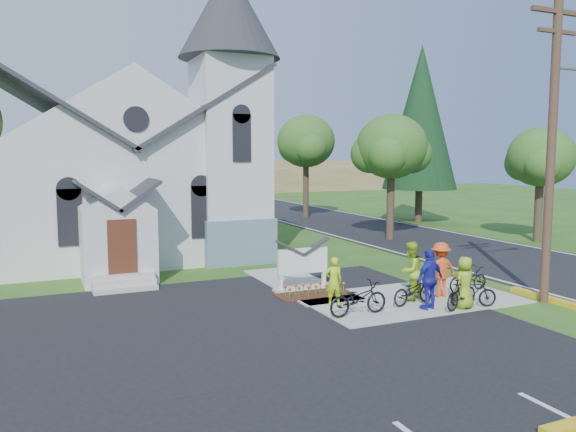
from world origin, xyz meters
name	(u,v)px	position (x,y,z in m)	size (l,w,h in m)	color
ground	(381,308)	(0.00, 0.00, 0.00)	(120.00, 120.00, 0.00)	#275217
parking_lot	(173,363)	(-7.00, -2.00, 0.01)	(20.00, 16.00, 0.02)	black
road	(382,231)	(10.00, 15.00, 0.01)	(8.00, 90.00, 0.02)	black
sidewalk	(411,299)	(1.50, 0.50, 0.03)	(7.00, 4.00, 0.05)	#A6A195
church	(134,145)	(-5.48, 12.48, 5.25)	(12.35, 12.00, 13.00)	silver
church_sign	(303,261)	(-1.20, 3.20, 1.03)	(2.20, 0.40, 1.70)	#A6A195
flower_bed	(314,295)	(-1.20, 2.30, 0.04)	(2.60, 1.10, 0.07)	#3B1F10
utility_pole	(553,135)	(5.36, -1.50, 5.40)	(3.45, 0.28, 10.00)	#4A3025
tree_road_near	(392,147)	(8.50, 12.00, 5.21)	(4.00, 4.00, 7.05)	#37291E
tree_road_mid	(306,142)	(9.00, 24.00, 5.78)	(4.40, 4.40, 7.80)	#37291E
tree_road_far	(541,158)	(15.50, 8.00, 4.63)	(3.60, 3.60, 6.30)	#37291E
conifer	(421,118)	(15.00, 18.00, 7.39)	(5.20, 5.20, 12.40)	#37291E
distant_hills	(152,176)	(3.36, 56.33, 2.17)	(61.00, 10.00, 5.60)	brown
cyclist_0	(334,281)	(-1.28, 0.76, 0.83)	(0.57, 0.37, 1.56)	#A9D118
bike_0	(358,299)	(-1.14, -0.49, 0.55)	(0.67, 1.92, 1.01)	black
cyclist_1	(410,271)	(1.36, 0.37, 1.01)	(0.93, 0.73, 1.92)	#9ECB26
bike_1	(462,293)	(2.13, -1.20, 0.54)	(0.46, 1.62, 0.97)	black
cyclist_2	(430,279)	(1.21, -0.80, 0.99)	(1.10, 0.46, 1.88)	#2121A6
bike_2	(413,290)	(1.11, -0.15, 0.50)	(0.60, 1.71, 0.90)	black
cyclist_3	(440,269)	(2.54, 0.31, 0.97)	(1.19, 0.68, 1.84)	#E64C19
bike_3	(473,293)	(2.60, -1.20, 0.50)	(0.42, 1.48, 0.89)	black
cyclist_4	(465,283)	(2.24, -1.20, 0.86)	(0.80, 0.52, 1.63)	#88AF20
bike_4	(468,279)	(3.90, 0.50, 0.49)	(0.58, 1.66, 0.87)	black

